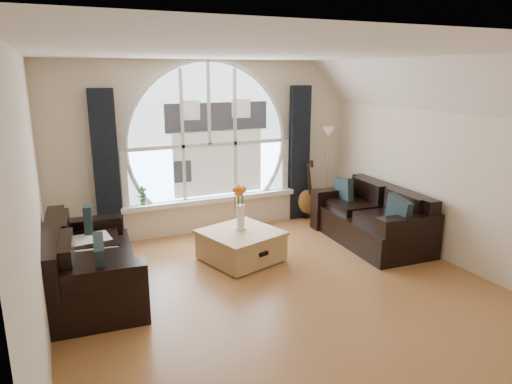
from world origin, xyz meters
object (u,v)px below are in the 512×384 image
Objects in this scene: sofa_right at (370,217)px; vase_flowers at (241,202)px; floor_lamp at (327,173)px; sofa_left at (91,261)px; guitar at (307,189)px; coffee_chest at (241,244)px; potted_plant at (142,196)px.

vase_flowers reaches higher than sofa_right.
sofa_right is at bearing -93.60° from floor_lamp.
guitar is (3.74, 1.45, 0.13)m from sofa_left.
coffee_chest is at bearing 9.92° from sofa_left.
potted_plant reaches higher than sofa_left.
guitar is at bearing 34.19° from vase_flowers.
vase_flowers is at bearing 176.75° from sofa_right.
vase_flowers is 2.14m from guitar.
coffee_chest is 2.52m from floor_lamp.
potted_plant is at bearing 129.24° from vase_flowers.
vase_flowers is at bearing -50.76° from potted_plant.
guitar is 2.84m from potted_plant.
vase_flowers is at bearing 11.94° from sofa_left.
coffee_chest is (-2.05, 0.16, -0.17)m from sofa_right.
vase_flowers is 2.38× the size of potted_plant.
floor_lamp is at bearing 28.35° from vase_flowers.
sofa_right is 1.18× the size of floor_lamp.
potted_plant reaches higher than coffee_chest.
sofa_left is 1.01× the size of sofa_right.
sofa_left is 2.74× the size of vase_flowers.
vase_flowers is (1.98, 0.26, 0.41)m from sofa_left.
vase_flowers is at bearing -149.63° from guitar.
floor_lamp is at bearing -12.98° from guitar.
sofa_right is 1.45m from guitar.
vase_flowers reaches higher than guitar.
sofa_left is at bearing -172.59° from vase_flowers.
floor_lamp is 0.45m from guitar.
guitar is 3.61× the size of potted_plant.
coffee_chest is 0.59m from vase_flowers.
coffee_chest is 0.89× the size of guitar.
floor_lamp is at bearing 23.36° from sofa_left.
vase_flowers is (-2.02, 0.23, 0.41)m from sofa_right.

